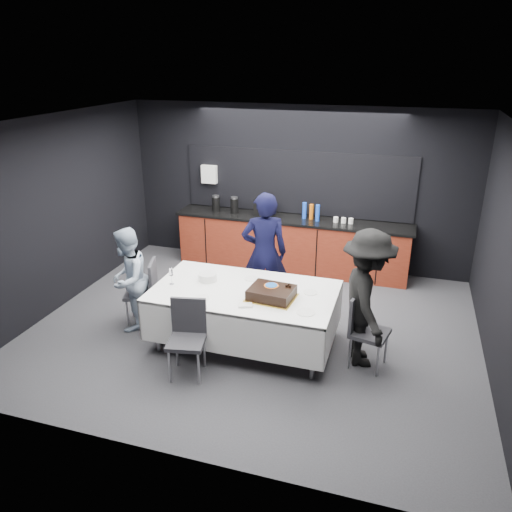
{
  "coord_description": "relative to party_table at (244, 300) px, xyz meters",
  "views": [
    {
      "loc": [
        1.83,
        -5.8,
        3.55
      ],
      "look_at": [
        0.0,
        0.1,
        1.05
      ],
      "focal_mm": 35.0,
      "sensor_mm": 36.0,
      "label": 1
    }
  ],
  "objects": [
    {
      "name": "champagne_flute",
      "position": [
        -0.96,
        -0.12,
        0.3
      ],
      "size": [
        0.06,
        0.06,
        0.22
      ],
      "color": "white",
      "rests_on": "party_table"
    },
    {
      "name": "loose_plate_near",
      "position": [
        -0.42,
        -0.37,
        0.14
      ],
      "size": [
        0.18,
        0.18,
        0.01
      ],
      "primitive_type": "cylinder",
      "color": "white",
      "rests_on": "party_table"
    },
    {
      "name": "loose_plate_right_a",
      "position": [
        0.82,
        0.17,
        0.14
      ],
      "size": [
        0.18,
        0.18,
        0.01
      ],
      "primitive_type": "cylinder",
      "color": "white",
      "rests_on": "party_table"
    },
    {
      "name": "loose_plate_far",
      "position": [
        -0.01,
        0.35,
        0.14
      ],
      "size": [
        0.19,
        0.19,
        0.01
      ],
      "primitive_type": "cylinder",
      "color": "white",
      "rests_on": "party_table"
    },
    {
      "name": "chair_right",
      "position": [
        1.52,
        -0.02,
        -0.11
      ],
      "size": [
        0.5,
        0.5,
        0.92
      ],
      "color": "#2D2D32",
      "rests_on": "ground"
    },
    {
      "name": "person_center",
      "position": [
        -0.02,
        0.98,
        0.26
      ],
      "size": [
        0.77,
        0.64,
        1.8
      ],
      "primitive_type": "imported",
      "rotation": [
        0.0,
        0.0,
        3.5
      ],
      "color": "black",
      "rests_on": "ground"
    },
    {
      "name": "chair_left",
      "position": [
        -1.49,
        0.13,
        -0.11
      ],
      "size": [
        0.53,
        0.53,
        0.92
      ],
      "color": "#2D2D32",
      "rests_on": "ground"
    },
    {
      "name": "kitchenette",
      "position": [
        -0.02,
        2.62,
        -0.1
      ],
      "size": [
        4.1,
        0.64,
        2.05
      ],
      "color": "maroon",
      "rests_on": "ground"
    },
    {
      "name": "person_left",
      "position": [
        -1.65,
        -0.04,
        0.08
      ],
      "size": [
        0.64,
        0.77,
        1.44
      ],
      "primitive_type": "imported",
      "rotation": [
        0.0,
        0.0,
        -1.43
      ],
      "color": "#A1B3CA",
      "rests_on": "ground"
    },
    {
      "name": "chair_near",
      "position": [
        -0.44,
        -0.79,
        -0.11
      ],
      "size": [
        0.5,
        0.5,
        0.92
      ],
      "color": "#2D2D32",
      "rests_on": "ground"
    },
    {
      "name": "loose_plate_right_b",
      "position": [
        0.87,
        -0.36,
        0.14
      ],
      "size": [
        0.22,
        0.22,
        0.01
      ],
      "primitive_type": "cylinder",
      "color": "white",
      "rests_on": "party_table"
    },
    {
      "name": "party_table",
      "position": [
        0.0,
        0.0,
        0.0
      ],
      "size": [
        2.32,
        1.32,
        0.78
      ],
      "color": "#99999E",
      "rests_on": "ground"
    },
    {
      "name": "room_shell",
      "position": [
        0.0,
        0.4,
        1.22
      ],
      "size": [
        6.04,
        5.04,
        2.82
      ],
      "color": "white",
      "rests_on": "ground"
    },
    {
      "name": "ground",
      "position": [
        0.0,
        0.4,
        -0.64
      ],
      "size": [
        6.0,
        6.0,
        0.0
      ],
      "primitive_type": "plane",
      "color": "#3E3E43",
      "rests_on": "ground"
    },
    {
      "name": "fork_pile",
      "position": [
        0.15,
        -0.42,
        0.15
      ],
      "size": [
        0.19,
        0.16,
        0.03
      ],
      "primitive_type": "cube",
      "rotation": [
        0.0,
        0.0,
        0.37
      ],
      "color": "white",
      "rests_on": "party_table"
    },
    {
      "name": "cake_assembly",
      "position": [
        0.39,
        -0.12,
        0.21
      ],
      "size": [
        0.61,
        0.51,
        0.18
      ],
      "color": "gold",
      "rests_on": "party_table"
    },
    {
      "name": "plate_stack",
      "position": [
        -0.55,
        0.13,
        0.19
      ],
      "size": [
        0.24,
        0.24,
        0.1
      ],
      "primitive_type": "cylinder",
      "color": "white",
      "rests_on": "party_table"
    },
    {
      "name": "person_right",
      "position": [
        1.52,
        0.05,
        0.22
      ],
      "size": [
        0.96,
        1.25,
        1.72
      ],
      "primitive_type": "imported",
      "rotation": [
        0.0,
        0.0,
        1.89
      ],
      "color": "black",
      "rests_on": "ground"
    }
  ]
}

